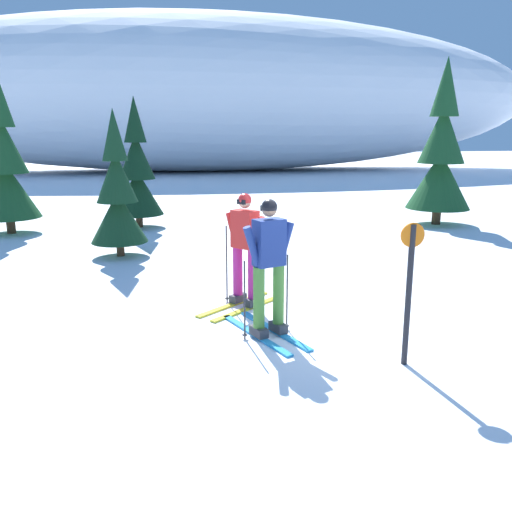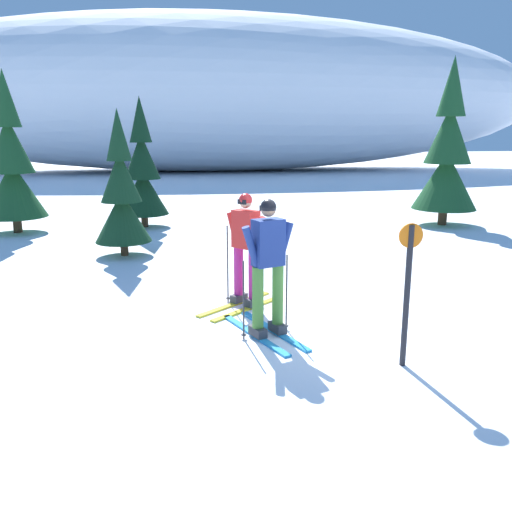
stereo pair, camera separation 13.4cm
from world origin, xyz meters
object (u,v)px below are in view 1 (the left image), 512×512
Objects in this scene: skier_red_jacket at (245,248)px; pine_tree_center_right at (137,174)px; pine_tree_far_left at (5,167)px; pine_tree_far_right at (441,156)px; trail_marker_post at (409,287)px; pine_tree_center_left at (117,196)px; skier_navy_jacket at (269,266)px.

pine_tree_center_right is (-1.90, 7.45, 0.59)m from skier_red_jacket.
pine_tree_far_right reaches higher than pine_tree_far_left.
trail_marker_post is (3.43, -9.90, -0.56)m from pine_tree_center_right.
pine_tree_far_left is 1.17× the size of pine_tree_center_right.
pine_tree_center_left is 7.32m from trail_marker_post.
skier_red_jacket is (-0.12, 1.30, -0.04)m from skier_navy_jacket.
skier_navy_jacket is 1.09× the size of trail_marker_post.
skier_navy_jacket is 9.98m from pine_tree_far_left.
trail_marker_post is (6.78, -9.52, -0.82)m from pine_tree_far_left.
skier_red_jacket is 2.89m from trail_marker_post.
pine_tree_center_left is at bearing -46.28° from pine_tree_far_left.
pine_tree_far_right reaches higher than skier_red_jacket.
skier_navy_jacket is 9.00m from pine_tree_center_right.
pine_tree_center_left reaches higher than skier_navy_jacket.
trail_marker_post is at bearing -58.12° from skier_red_jacket.
pine_tree_center_left is 0.87× the size of pine_tree_center_right.
skier_red_jacket is at bearing -60.55° from pine_tree_center_left.
pine_tree_center_right is 8.65m from pine_tree_far_right.
trail_marker_post is at bearing -39.25° from skier_navy_jacket.
pine_tree_center_left reaches higher than trail_marker_post.
skier_navy_jacket is 0.39× the size of pine_tree_far_right.
trail_marker_post is (1.52, -2.45, 0.03)m from skier_red_jacket.
pine_tree_center_left is (-2.17, 3.85, 0.39)m from skier_red_jacket.
skier_red_jacket is 0.42× the size of pine_tree_far_left.
skier_red_jacket is 0.56× the size of pine_tree_center_left.
skier_navy_jacket is at bearing -77.01° from pine_tree_center_right.
pine_tree_far_right reaches higher than pine_tree_center_left.
pine_tree_far_right is (11.93, -0.61, 0.19)m from pine_tree_far_left.
trail_marker_post is at bearing -120.04° from pine_tree_far_right.
pine_tree_far_left is 1.34× the size of pine_tree_center_left.
pine_tree_far_left is 4.48m from pine_tree_center_left.
skier_navy_jacket is 0.51× the size of pine_tree_center_right.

